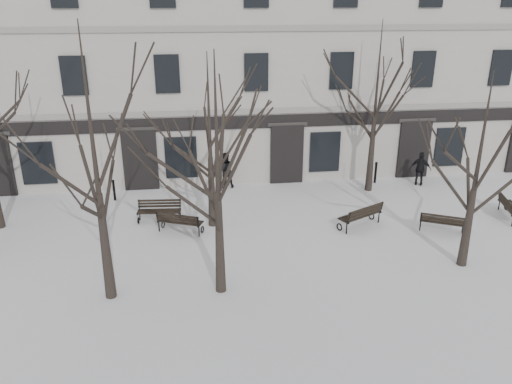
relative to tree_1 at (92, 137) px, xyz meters
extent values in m
plane|color=white|center=(3.75, 1.37, -5.04)|extent=(100.00, 100.00, 0.00)
cube|color=#B4AFA7|center=(3.75, 14.37, 0.46)|extent=(40.00, 10.00, 11.00)
cube|color=gray|center=(3.75, 9.34, -1.44)|extent=(40.00, 0.12, 0.25)
cube|color=gray|center=(3.75, 9.34, 2.26)|extent=(40.00, 0.12, 0.25)
cube|color=black|center=(3.75, 9.33, -1.94)|extent=(40.00, 0.10, 0.60)
cube|color=black|center=(-4.35, 9.32, -3.54)|extent=(1.50, 0.14, 2.00)
cube|color=black|center=(0.25, 9.31, -3.59)|extent=(1.60, 0.22, 2.90)
cube|color=#2D2B28|center=(0.25, 9.27, -2.09)|extent=(1.90, 0.08, 0.18)
cube|color=black|center=(2.15, 9.32, -3.54)|extent=(1.50, 0.14, 2.00)
cube|color=black|center=(7.25, 9.31, -3.59)|extent=(1.60, 0.22, 2.90)
cube|color=#2D2B28|center=(7.25, 9.27, -2.09)|extent=(1.90, 0.08, 0.18)
cube|color=black|center=(9.15, 9.32, -3.54)|extent=(1.50, 0.14, 2.00)
cube|color=black|center=(13.75, 9.31, -3.59)|extent=(1.60, 0.22, 2.90)
cube|color=#2D2B28|center=(13.75, 9.27, -2.09)|extent=(1.90, 0.08, 0.18)
cube|color=black|center=(15.65, 9.32, -3.54)|extent=(1.50, 0.14, 2.00)
cube|color=black|center=(-2.25, 9.32, 0.36)|extent=(1.10, 0.14, 1.70)
cube|color=black|center=(1.75, 9.32, 0.36)|extent=(1.10, 0.14, 1.70)
cube|color=black|center=(5.75, 9.32, 0.36)|extent=(1.10, 0.14, 1.70)
cube|color=black|center=(9.75, 9.32, 0.36)|extent=(1.10, 0.14, 1.70)
cube|color=black|center=(13.75, 9.32, 0.36)|extent=(1.10, 0.14, 1.70)
cube|color=black|center=(17.75, 9.32, 0.36)|extent=(1.10, 0.14, 1.70)
cone|color=black|center=(0.00, 0.00, -3.35)|extent=(0.34, 0.34, 3.39)
cone|color=black|center=(3.36, -0.11, -3.51)|extent=(0.34, 0.34, 3.07)
cone|color=black|center=(11.66, 0.42, -3.66)|extent=(0.34, 0.34, 2.75)
cone|color=black|center=(3.36, 4.77, -3.61)|extent=(0.34, 0.34, 2.85)
cone|color=black|center=(10.93, 7.73, -3.41)|extent=(0.34, 0.34, 3.25)
torus|color=black|center=(2.93, 4.11, -4.90)|extent=(0.16, 0.28, 0.29)
cylinder|color=black|center=(2.79, 3.78, -4.82)|extent=(0.05, 0.05, 0.44)
cube|color=black|center=(2.86, 3.95, -4.60)|extent=(0.26, 0.52, 0.05)
torus|color=black|center=(1.39, 4.77, -4.90)|extent=(0.16, 0.28, 0.29)
cylinder|color=black|center=(1.25, 4.44, -4.82)|extent=(0.05, 0.05, 0.44)
cube|color=black|center=(1.32, 4.61, -4.60)|extent=(0.26, 0.52, 0.05)
cube|color=black|center=(2.18, 4.48, -4.58)|extent=(1.66, 0.78, 0.03)
cube|color=black|center=(2.12, 4.35, -4.58)|extent=(1.66, 0.78, 0.03)
cube|color=black|center=(2.07, 4.22, -4.58)|extent=(1.66, 0.78, 0.03)
cube|color=black|center=(2.01, 4.10, -4.58)|extent=(1.66, 0.78, 0.03)
cube|color=black|center=(2.00, 4.06, -4.45)|extent=(1.64, 0.73, 0.09)
cube|color=black|center=(1.99, 4.04, -4.33)|extent=(1.64, 0.73, 0.09)
cube|color=black|center=(1.98, 4.02, -4.21)|extent=(1.64, 0.73, 0.09)
cylinder|color=black|center=(2.76, 3.71, -4.40)|extent=(0.09, 0.14, 0.49)
cylinder|color=black|center=(1.22, 4.37, -4.40)|extent=(0.09, 0.14, 0.49)
torus|color=black|center=(12.95, 2.72, -4.91)|extent=(0.16, 0.26, 0.27)
cylinder|color=black|center=(12.80, 2.43, -4.83)|extent=(0.05, 0.05, 0.41)
cube|color=black|center=(12.88, 2.57, -4.62)|extent=(0.27, 0.47, 0.05)
torus|color=black|center=(11.56, 3.44, -4.91)|extent=(0.16, 0.26, 0.27)
cylinder|color=black|center=(11.41, 3.15, -4.83)|extent=(0.05, 0.05, 0.41)
cube|color=black|center=(11.49, 3.29, -4.62)|extent=(0.27, 0.47, 0.05)
cube|color=black|center=(12.27, 3.11, -4.61)|extent=(1.51, 0.84, 0.03)
cube|color=black|center=(12.22, 3.00, -4.61)|extent=(1.51, 0.84, 0.03)
cube|color=black|center=(12.16, 2.89, -4.61)|extent=(1.51, 0.84, 0.03)
cube|color=black|center=(12.10, 2.77, -4.61)|extent=(1.51, 0.84, 0.03)
cube|color=black|center=(12.08, 2.74, -4.49)|extent=(1.49, 0.79, 0.08)
cube|color=black|center=(12.07, 2.72, -4.38)|extent=(1.49, 0.79, 0.08)
cube|color=black|center=(12.06, 2.70, -4.27)|extent=(1.49, 0.79, 0.08)
cylinder|color=black|center=(12.77, 2.36, -4.44)|extent=(0.09, 0.13, 0.46)
cylinder|color=black|center=(11.38, 3.08, -4.44)|extent=(0.09, 0.13, 0.46)
torus|color=black|center=(0.39, 5.30, -4.90)|extent=(0.07, 0.29, 0.28)
cylinder|color=black|center=(0.42, 5.64, -4.82)|extent=(0.05, 0.05, 0.44)
cube|color=black|center=(0.40, 5.47, -4.60)|extent=(0.09, 0.54, 0.05)
torus|color=black|center=(2.04, 5.15, -4.90)|extent=(0.07, 0.29, 0.28)
cylinder|color=black|center=(2.07, 5.50, -4.82)|extent=(0.05, 0.05, 0.44)
cube|color=black|center=(2.05, 5.33, -4.60)|extent=(0.09, 0.54, 0.05)
cube|color=black|center=(1.21, 5.19, -4.58)|extent=(1.76, 0.24, 0.03)
cube|color=black|center=(1.22, 5.32, -4.58)|extent=(1.76, 0.24, 0.03)
cube|color=black|center=(1.23, 5.46, -4.58)|extent=(1.76, 0.24, 0.03)
cube|color=black|center=(1.25, 5.59, -4.58)|extent=(1.76, 0.24, 0.03)
cube|color=black|center=(1.25, 5.63, -4.45)|extent=(1.75, 0.18, 0.09)
cube|color=black|center=(1.25, 5.65, -4.34)|extent=(1.75, 0.18, 0.09)
cube|color=black|center=(1.25, 5.67, -4.22)|extent=(1.75, 0.18, 0.09)
cylinder|color=black|center=(0.43, 5.72, -4.41)|extent=(0.05, 0.14, 0.48)
cylinder|color=black|center=(2.08, 5.58, -4.41)|extent=(0.05, 0.14, 0.48)
torus|color=black|center=(9.89, 4.44, -4.89)|extent=(0.19, 0.30, 0.31)
cylinder|color=black|center=(10.07, 4.09, -4.80)|extent=(0.05, 0.05, 0.48)
cube|color=black|center=(9.98, 4.26, -4.56)|extent=(0.32, 0.55, 0.05)
torus|color=black|center=(8.27, 3.59, -4.89)|extent=(0.19, 0.30, 0.31)
cylinder|color=black|center=(8.45, 3.25, -4.80)|extent=(0.05, 0.05, 0.48)
cube|color=black|center=(8.36, 3.42, -4.56)|extent=(0.32, 0.55, 0.05)
cube|color=black|center=(9.06, 4.05, -4.53)|extent=(1.76, 0.98, 0.04)
cube|color=black|center=(9.13, 3.92, -4.53)|extent=(1.76, 0.98, 0.04)
cube|color=black|center=(9.20, 3.79, -4.53)|extent=(1.76, 0.98, 0.04)
cube|color=black|center=(9.27, 3.65, -4.53)|extent=(1.76, 0.98, 0.04)
cube|color=black|center=(9.29, 3.61, -4.40)|extent=(1.73, 0.93, 0.10)
cube|color=black|center=(9.30, 3.59, -4.27)|extent=(1.73, 0.93, 0.10)
cube|color=black|center=(9.31, 3.57, -4.14)|extent=(1.73, 0.93, 0.10)
cylinder|color=black|center=(10.11, 4.02, -4.34)|extent=(0.11, 0.16, 0.53)
cylinder|color=black|center=(8.49, 3.17, -4.34)|extent=(0.11, 0.16, 0.53)
torus|color=black|center=(16.04, 4.57, -4.90)|extent=(0.29, 0.13, 0.29)
cylinder|color=black|center=(15.69, 4.67, -4.81)|extent=(0.05, 0.05, 0.45)
cube|color=black|center=(15.87, 4.62, -4.59)|extent=(0.55, 0.19, 0.05)
cube|color=black|center=(15.59, 3.81, -4.57)|extent=(0.57, 1.76, 0.04)
cube|color=black|center=(15.45, 3.85, -4.57)|extent=(0.57, 1.76, 0.04)
cube|color=black|center=(15.41, 3.86, -4.44)|extent=(0.51, 1.75, 0.09)
cube|color=black|center=(15.39, 3.87, -4.32)|extent=(0.51, 1.75, 0.09)
cube|color=black|center=(15.37, 3.87, -4.20)|extent=(0.51, 1.75, 0.09)
cylinder|color=black|center=(15.62, 4.69, -4.39)|extent=(0.15, 0.08, 0.50)
cylinder|color=black|center=(-0.88, 8.03, -4.59)|extent=(0.11, 0.11, 0.90)
sphere|color=black|center=(-0.88, 8.03, -4.12)|extent=(0.13, 0.13, 0.13)
cylinder|color=black|center=(11.61, 8.67, -4.54)|extent=(0.12, 0.12, 0.99)
sphere|color=black|center=(11.61, 8.67, -4.03)|extent=(0.14, 0.14, 0.14)
imported|color=black|center=(4.21, 9.00, -5.04)|extent=(0.95, 0.80, 1.75)
imported|color=black|center=(13.62, 8.06, -5.04)|extent=(1.05, 0.84, 1.66)
camera|label=1|loc=(2.64, -13.57, 3.47)|focal=35.00mm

